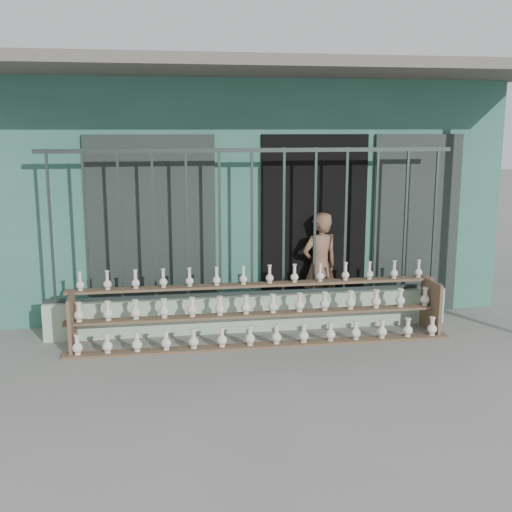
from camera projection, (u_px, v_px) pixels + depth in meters
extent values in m
plane|color=slate|center=(271.00, 367.00, 6.76)|extent=(60.00, 60.00, 0.00)
cube|color=#306656|center=(224.00, 182.00, 10.61)|extent=(7.00, 5.00, 3.20)
cube|color=black|center=(313.00, 227.00, 8.43)|extent=(1.40, 0.12, 2.40)
cube|color=black|center=(152.00, 231.00, 8.06)|extent=(1.60, 0.08, 2.40)
cube|color=black|center=(415.00, 225.00, 8.62)|extent=(1.20, 0.08, 2.40)
cube|color=#59544C|center=(253.00, 68.00, 7.30)|extent=(7.40, 2.00, 0.12)
cube|color=#A4BFA3|center=(252.00, 312.00, 7.98)|extent=(5.00, 0.20, 0.45)
cube|color=#283330|center=(51.00, 228.00, 7.38)|extent=(0.03, 0.03, 1.80)
cube|color=#283330|center=(86.00, 227.00, 7.44)|extent=(0.03, 0.03, 1.80)
cube|color=#283330|center=(120.00, 226.00, 7.51)|extent=(0.03, 0.03, 1.80)
cube|color=#283330|center=(154.00, 225.00, 7.57)|extent=(0.03, 0.03, 1.80)
cube|color=#283330|center=(187.00, 224.00, 7.63)|extent=(0.03, 0.03, 1.80)
cube|color=#283330|center=(220.00, 224.00, 7.69)|extent=(0.03, 0.03, 1.80)
cube|color=#283330|center=(252.00, 223.00, 7.76)|extent=(0.03, 0.03, 1.80)
cube|color=#283330|center=(284.00, 222.00, 7.82)|extent=(0.03, 0.03, 1.80)
cube|color=#283330|center=(315.00, 221.00, 7.88)|extent=(0.03, 0.03, 1.80)
cube|color=#283330|center=(345.00, 221.00, 7.94)|extent=(0.03, 0.03, 1.80)
cube|color=#283330|center=(376.00, 220.00, 8.01)|extent=(0.03, 0.03, 1.80)
cube|color=#283330|center=(405.00, 219.00, 8.07)|extent=(0.03, 0.03, 1.80)
cube|color=#283330|center=(435.00, 218.00, 8.13)|extent=(0.03, 0.03, 1.80)
cube|color=#283330|center=(252.00, 150.00, 7.58)|extent=(5.00, 0.04, 0.05)
cube|color=#283330|center=(252.00, 293.00, 7.93)|extent=(5.00, 0.04, 0.05)
cube|color=brown|center=(263.00, 345.00, 7.39)|extent=(4.50, 0.18, 0.03)
cube|color=brown|center=(260.00, 314.00, 7.58)|extent=(4.50, 0.18, 0.03)
cube|color=brown|center=(256.00, 285.00, 7.76)|extent=(4.50, 0.18, 0.03)
cube|color=brown|center=(72.00, 323.00, 7.23)|extent=(0.04, 0.55, 0.64)
cube|color=brown|center=(431.00, 306.00, 7.92)|extent=(0.04, 0.55, 0.64)
imported|color=brown|center=(320.00, 267.00, 8.33)|extent=(0.60, 0.48, 1.42)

